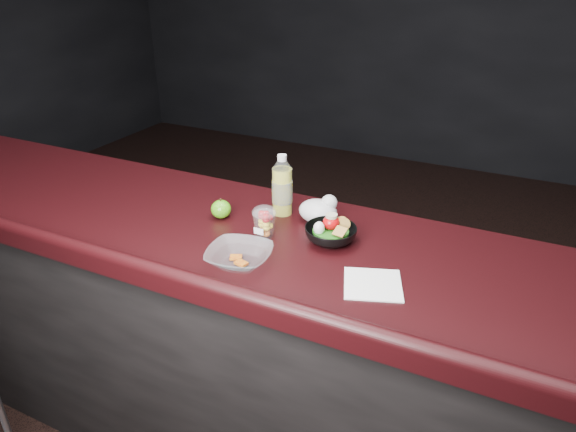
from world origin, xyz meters
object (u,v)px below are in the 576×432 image
(fruit_cup, at_px, (264,221))
(snack_bowl, at_px, (330,233))
(lemonade_bottle, at_px, (282,189))
(green_apple, at_px, (221,209))
(takeout_bowl, at_px, (239,256))

(fruit_cup, distance_m, snack_bowl, 0.22)
(lemonade_bottle, height_order, green_apple, lemonade_bottle)
(lemonade_bottle, height_order, takeout_bowl, lemonade_bottle)
(lemonade_bottle, bearing_deg, snack_bowl, -27.33)
(lemonade_bottle, xyz_separation_m, green_apple, (-0.18, -0.13, -0.06))
(fruit_cup, bearing_deg, green_apple, 163.99)
(lemonade_bottle, relative_size, snack_bowl, 1.13)
(green_apple, distance_m, snack_bowl, 0.41)
(green_apple, bearing_deg, takeout_bowl, -47.81)
(snack_bowl, height_order, takeout_bowl, snack_bowl)
(green_apple, height_order, snack_bowl, snack_bowl)
(green_apple, relative_size, snack_bowl, 0.38)
(fruit_cup, xyz_separation_m, snack_bowl, (0.21, 0.06, -0.03))
(green_apple, distance_m, takeout_bowl, 0.32)
(fruit_cup, height_order, green_apple, fruit_cup)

